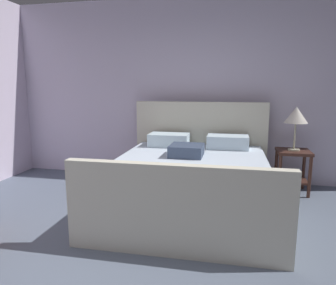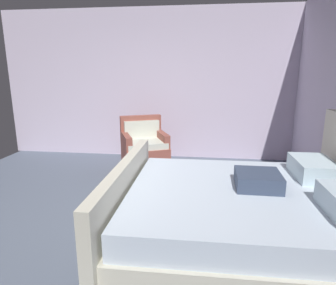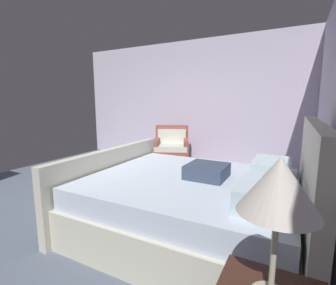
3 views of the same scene
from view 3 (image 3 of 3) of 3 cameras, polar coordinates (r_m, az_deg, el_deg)
name	(u,v)px [view 3 (image 3 of 3)]	position (r m, az deg, el deg)	size (l,w,h in m)	color
ground_plane	(97,202)	(3.69, -16.35, -13.37)	(5.86, 5.53, 0.02)	slate
wall_side_left	(184,102)	(5.92, 3.80, 9.44)	(0.12, 5.65, 2.80)	silver
bed	(195,202)	(2.65, 6.29, -13.87)	(1.99, 2.28, 1.24)	beige
table_lamp_right	(279,189)	(1.02, 24.70, -9.85)	(0.31, 0.31, 0.60)	#B7B293
armchair	(171,152)	(5.18, 0.81, -2.26)	(0.96, 0.95, 0.90)	#9B5244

